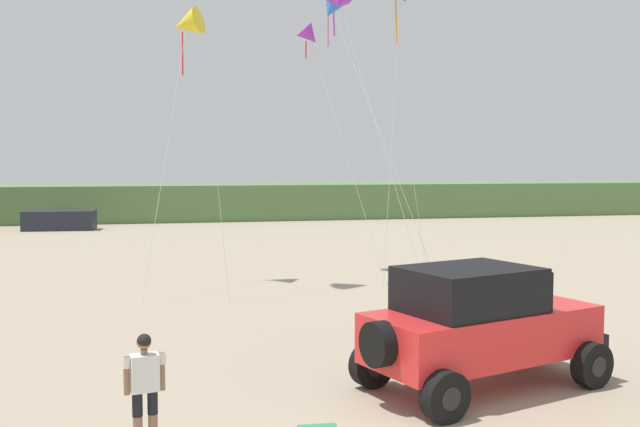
% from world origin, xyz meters
% --- Properties ---
extents(dune_ridge, '(90.00, 6.92, 2.56)m').
position_xyz_m(dune_ridge, '(-4.54, 45.18, 1.28)').
color(dune_ridge, '#567A47').
rests_on(dune_ridge, ground_plane).
extents(jeep, '(5.01, 3.58, 2.26)m').
position_xyz_m(jeep, '(2.38, 3.88, 1.20)').
color(jeep, red).
rests_on(jeep, ground_plane).
extents(person_watching, '(0.61, 0.37, 1.67)m').
position_xyz_m(person_watching, '(-3.55, 2.43, 0.94)').
color(person_watching, '#8C664C').
rests_on(person_watching, ground_plane).
extents(distant_sedan, '(4.31, 2.00, 1.20)m').
position_xyz_m(distant_sedan, '(-9.53, 38.06, 0.60)').
color(distant_sedan, '#1E232D').
rests_on(distant_sedan, ground_plane).
extents(kite_purple_stunt, '(2.33, 4.49, 9.40)m').
position_xyz_m(kite_purple_stunt, '(2.25, 18.63, 8.91)').
color(kite_purple_stunt, purple).
rests_on(kite_purple_stunt, ground_plane).
extents(kite_pink_ribbon, '(2.61, 4.48, 10.05)m').
position_xyz_m(kite_pink_ribbon, '(2.29, 14.30, 9.32)').
color(kite_pink_ribbon, purple).
rests_on(kite_pink_ribbon, ground_plane).
extents(kite_orange_streamer, '(2.93, 6.26, 10.84)m').
position_xyz_m(kite_orange_streamer, '(3.22, 19.11, 10.12)').
color(kite_orange_streamer, blue).
rests_on(kite_orange_streamer, ground_plane).
extents(kite_yellow_diamond, '(2.26, 4.70, 9.51)m').
position_xyz_m(kite_yellow_diamond, '(-2.38, 17.06, 8.87)').
color(kite_yellow_diamond, yellow).
rests_on(kite_yellow_diamond, ground_plane).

